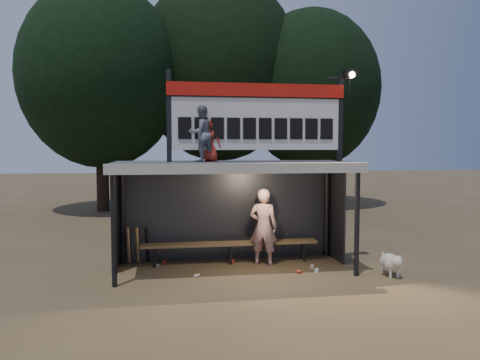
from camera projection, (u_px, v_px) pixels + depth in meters
name	position (u px, v px, depth m)	size (l,w,h in m)	color
ground	(234.00, 269.00, 10.07)	(80.00, 80.00, 0.00)	brown
player	(263.00, 227.00, 10.42)	(0.63, 0.41, 1.71)	white
child_a	(201.00, 134.00, 9.73)	(0.57, 0.44, 1.17)	slate
child_b	(211.00, 141.00, 9.84)	(0.44, 0.28, 0.89)	#A82819
dugout_shelter	(232.00, 183.00, 10.18)	(5.10, 2.08, 2.32)	#3F3F41
scoreboard_assembly	(260.00, 114.00, 9.91)	(4.10, 0.27, 1.99)	black
bench	(230.00, 244.00, 10.58)	(4.00, 0.35, 0.48)	olive
tree_left	(101.00, 76.00, 18.91)	(6.46, 6.46, 9.27)	black
tree_mid	(219.00, 69.00, 21.12)	(7.22, 7.22, 10.36)	#311E16
tree_right	(311.00, 90.00, 20.83)	(6.08, 6.08, 8.72)	black
dog	(391.00, 262.00, 9.53)	(0.36, 0.81, 0.49)	beige
bats	(138.00, 245.00, 10.52)	(0.48, 0.33, 0.84)	#A7794E
litter	(239.00, 267.00, 10.09)	(3.44, 1.39, 0.08)	red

